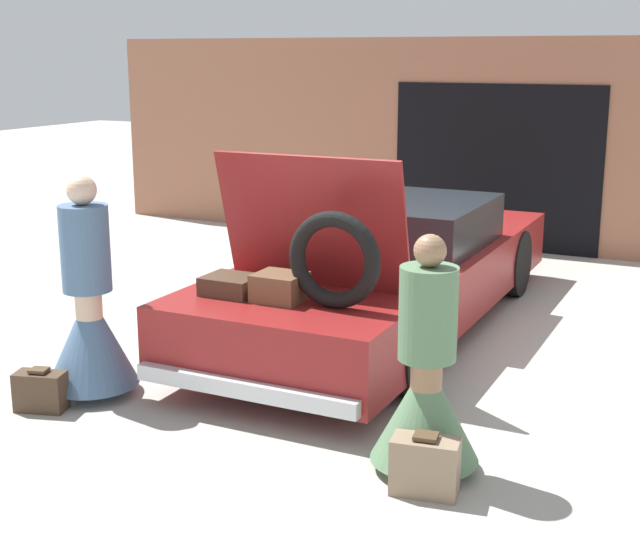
% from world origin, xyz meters
% --- Properties ---
extents(ground_plane, '(40.00, 40.00, 0.00)m').
position_xyz_m(ground_plane, '(0.00, 0.00, 0.00)').
color(ground_plane, '#ADA89E').
extents(garage_wall_back, '(12.00, 0.14, 2.80)m').
position_xyz_m(garage_wall_back, '(0.00, 3.96, 1.39)').
color(garage_wall_back, '#9E664C').
rests_on(garage_wall_back, ground_plane).
extents(car, '(1.91, 5.41, 1.84)m').
position_xyz_m(car, '(0.00, 0.00, 0.56)').
color(car, maroon).
rests_on(car, ground_plane).
extents(person_left, '(0.71, 0.71, 1.72)m').
position_xyz_m(person_left, '(-1.38, -2.67, 0.61)').
color(person_left, beige).
rests_on(person_left, ground_plane).
extents(person_right, '(0.69, 0.69, 1.54)m').
position_xyz_m(person_right, '(1.38, -2.78, 0.54)').
color(person_right, '#997051').
rests_on(person_right, ground_plane).
extents(suitcase_beside_left_person, '(0.41, 0.29, 0.33)m').
position_xyz_m(suitcase_beside_left_person, '(-1.51, -3.11, 0.15)').
color(suitcase_beside_left_person, '#473323').
rests_on(suitcase_beside_left_person, ground_plane).
extents(suitcase_beside_right_person, '(0.43, 0.27, 0.38)m').
position_xyz_m(suitcase_beside_right_person, '(1.49, -3.08, 0.18)').
color(suitcase_beside_right_person, '#8C7259').
rests_on(suitcase_beside_right_person, ground_plane).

